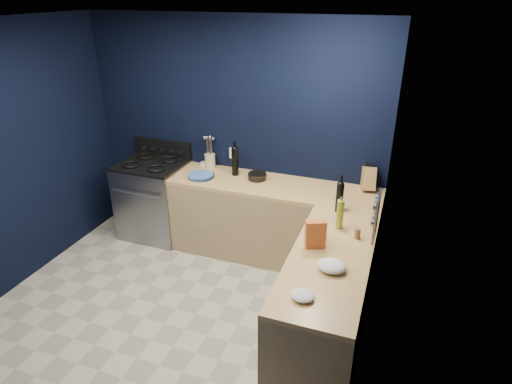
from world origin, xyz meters
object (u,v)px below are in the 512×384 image
at_px(utensil_crock, 210,160).
at_px(plate_stack, 201,176).
at_px(crouton_bag, 315,234).
at_px(gas_range, 155,200).
at_px(knife_block, 368,178).

bearing_deg(utensil_crock, plate_stack, -83.32).
bearing_deg(utensil_crock, crouton_bag, -39.74).
xyz_separation_m(gas_range, utensil_crock, (0.66, 0.26, 0.52)).
height_order(utensil_crock, crouton_bag, crouton_bag).
height_order(plate_stack, crouton_bag, crouton_bag).
height_order(gas_range, utensil_crock, utensil_crock).
distance_m(gas_range, knife_block, 2.57).
height_order(utensil_crock, knife_block, knife_block).
height_order(plate_stack, knife_block, knife_block).
bearing_deg(plate_stack, crouton_bag, -32.48).
relative_size(gas_range, knife_block, 3.80).
xyz_separation_m(knife_block, crouton_bag, (-0.27, -1.30, -0.00)).
bearing_deg(knife_block, utensil_crock, 168.16).
relative_size(plate_stack, utensil_crock, 1.82).
bearing_deg(utensil_crock, knife_block, 0.10).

